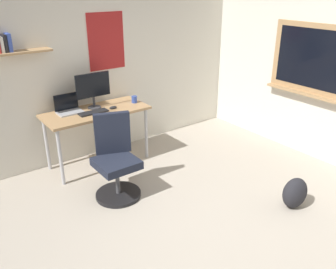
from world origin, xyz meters
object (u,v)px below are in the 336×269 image
at_px(monitor_primary, 93,88).
at_px(computer_mouse, 113,107).
at_px(laptop, 68,108).
at_px(office_chair, 116,162).
at_px(keyboard, 93,112).
at_px(backpack, 295,193).
at_px(coffee_mug, 134,99).
at_px(desk, 96,117).

relative_size(monitor_primary, computer_mouse, 4.46).
distance_m(laptop, computer_mouse, 0.56).
bearing_deg(office_chair, laptop, 97.30).
distance_m(laptop, keyboard, 0.32).
distance_m(office_chair, backpack, 2.00).
height_order(office_chair, keyboard, office_chair).
distance_m(keyboard, coffee_mug, 0.64).
xyz_separation_m(laptop, monitor_primary, (0.33, -0.05, 0.22)).
height_order(desk, computer_mouse, computer_mouse).
distance_m(office_chair, computer_mouse, 0.91).
distance_m(desk, monitor_primary, 0.37).
bearing_deg(monitor_primary, computer_mouse, -43.31).
relative_size(laptop, coffee_mug, 3.37).
bearing_deg(laptop, keyboard, -42.94).
bearing_deg(keyboard, laptop, 137.06).
xyz_separation_m(office_chair, computer_mouse, (0.39, 0.73, 0.37)).
distance_m(office_chair, keyboard, 0.82).
relative_size(computer_mouse, coffee_mug, 1.13).
bearing_deg(coffee_mug, keyboard, -175.50).
height_order(desk, keyboard, keyboard).
xyz_separation_m(desk, monitor_primary, (0.03, 0.10, 0.35)).
xyz_separation_m(desk, computer_mouse, (0.21, -0.07, 0.10)).
xyz_separation_m(desk, laptop, (-0.30, 0.14, 0.14)).
xyz_separation_m(monitor_primary, keyboard, (-0.10, -0.17, -0.26)).
distance_m(desk, coffee_mug, 0.58).
bearing_deg(coffee_mug, backpack, -72.79).
distance_m(office_chair, laptop, 1.04).
height_order(desk, office_chair, office_chair).
bearing_deg(monitor_primary, laptop, 171.79).
height_order(computer_mouse, backpack, computer_mouse).
bearing_deg(laptop, backpack, -56.62).
xyz_separation_m(coffee_mug, backpack, (0.67, -2.17, -0.63)).
height_order(laptop, computer_mouse, laptop).
bearing_deg(desk, laptop, 154.50).
bearing_deg(office_chair, coffee_mug, 46.33).
xyz_separation_m(office_chair, monitor_primary, (0.21, 0.90, 0.62)).
bearing_deg(desk, coffee_mug, -2.44).
distance_m(keyboard, backpack, 2.56).
relative_size(coffee_mug, backpack, 0.27).
relative_size(office_chair, backpack, 2.75).
distance_m(office_chair, monitor_primary, 1.11).
height_order(monitor_primary, keyboard, monitor_primary).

